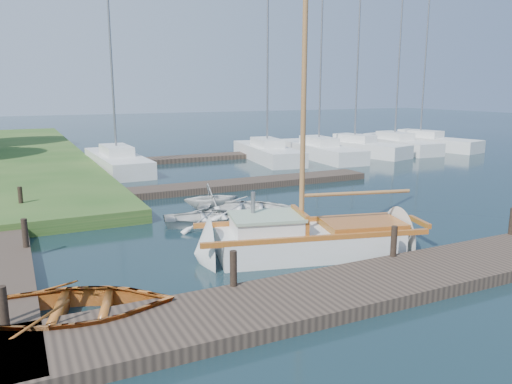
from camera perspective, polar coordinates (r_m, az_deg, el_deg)
name	(u,v)px	position (r m, az deg, el deg)	size (l,w,h in m)	color
ground	(256,227)	(16.75, 0.00, -4.02)	(160.00, 160.00, 0.00)	black
near_dock	(371,285)	(11.89, 13.04, -10.28)	(18.00, 2.20, 0.30)	#332821
far_dock	(233,185)	(23.28, -2.62, 0.83)	(14.00, 1.60, 0.30)	#332821
pontoon	(284,152)	(35.21, 3.16, 4.53)	(30.00, 1.60, 0.30)	#332821
mooring_post_0	(3,307)	(10.23, -26.91, -11.68)	(0.16, 0.16, 0.80)	black
mooring_post_1	(233,268)	(11.01, -2.60, -8.72)	(0.16, 0.16, 0.80)	black
mooring_post_2	(394,241)	(13.35, 15.48, -5.44)	(0.16, 0.16, 0.80)	black
mooring_post_3	(512,221)	(16.61, 27.22, -2.98)	(0.16, 0.16, 0.80)	black
mooring_post_4	(25,233)	(14.97, -24.89, -4.27)	(0.16, 0.16, 0.80)	black
mooring_post_5	(21,198)	(19.85, -25.31, -0.59)	(0.16, 0.16, 0.80)	black
sailboat	(314,242)	(14.11, 6.59, -5.67)	(7.41, 3.64, 9.83)	white
dinghy	(71,304)	(10.64, -20.41, -11.87)	(2.88, 4.04, 0.84)	brown
tender_a	(210,215)	(17.09, -5.30, -2.64)	(2.21, 3.10, 0.64)	white
tender_b	(211,195)	(19.11, -5.12, -0.38)	(1.81, 2.10, 1.11)	white
tender_c	(245,205)	(18.25, -1.23, -1.53)	(2.50, 3.50, 0.72)	white
marina_boat_0	(117,160)	(29.44, -15.60, 3.52)	(2.42, 8.30, 10.55)	white
marina_boat_3	(267,151)	(32.43, 1.29, 4.68)	(3.28, 8.38, 11.11)	white
marina_boat_4	(319,149)	(33.73, 7.17, 4.85)	(2.81, 8.87, 10.32)	white
marina_boat_5	(354,146)	(36.00, 11.18, 5.16)	(4.23, 8.38, 10.76)	white
marina_boat_6	(394,143)	(38.62, 15.55, 5.39)	(2.59, 8.11, 11.11)	white
marina_boat_7	(420,141)	(40.98, 18.23, 5.57)	(4.34, 9.52, 11.86)	white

